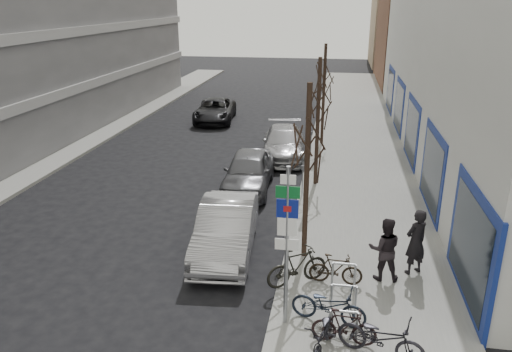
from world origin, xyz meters
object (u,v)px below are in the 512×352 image
(parked_car_mid, at_px, (248,171))
(highway_sign_pole, at_px, (287,238))
(bike_rack, at_px, (344,296))
(parked_car_back, at_px, (284,143))
(tree_far, at_px, (325,71))
(parked_car_front, at_px, (226,228))
(meter_mid, at_px, (303,178))
(pedestrian_far, at_px, (385,249))
(lane_car, at_px, (215,110))
(meter_back, at_px, (311,141))
(bike_near_left, at_px, (324,333))
(tree_mid, at_px, (319,92))
(bike_far_inner, at_px, (336,269))
(bike_mid_inner, at_px, (297,266))
(bike_far_curb, at_px, (382,334))
(meter_front, at_px, (288,239))
(bike_mid_curb, at_px, (329,302))
(bike_near_right, at_px, (344,326))
(pedestrian_near, at_px, (416,242))
(tree_near, at_px, (308,132))

(parked_car_mid, bearing_deg, highway_sign_pole, -76.67)
(bike_rack, distance_m, parked_car_back, 13.76)
(tree_far, bearing_deg, parked_car_front, -100.96)
(meter_mid, distance_m, parked_car_back, 5.69)
(pedestrian_far, bearing_deg, lane_car, -65.03)
(meter_mid, bearing_deg, parked_car_back, 104.12)
(tree_far, height_order, parked_car_front, tree_far)
(parked_car_front, bearing_deg, meter_back, 73.78)
(bike_rack, relative_size, parked_car_front, 0.46)
(bike_near_left, relative_size, parked_car_mid, 0.40)
(highway_sign_pole, relative_size, lane_car, 0.81)
(tree_mid, xyz_separation_m, meter_mid, (-0.45, -1.50, -3.19))
(meter_back, bearing_deg, bike_far_inner, -83.18)
(bike_rack, distance_m, bike_mid_inner, 1.75)
(meter_mid, bearing_deg, lane_car, 117.94)
(meter_back, bearing_deg, bike_far_curb, -80.61)
(bike_mid_inner, bearing_deg, bike_far_curb, -176.02)
(meter_front, height_order, bike_mid_curb, meter_front)
(tree_mid, relative_size, tree_far, 1.00)
(tree_mid, distance_m, parked_car_mid, 4.39)
(parked_car_front, bearing_deg, bike_far_curb, -50.26)
(meter_front, height_order, meter_mid, same)
(bike_near_right, bearing_deg, meter_mid, 13.94)
(parked_car_mid, bearing_deg, meter_mid, -20.21)
(pedestrian_near, bearing_deg, bike_mid_inner, -14.79)
(tree_far, bearing_deg, parked_car_mid, -111.14)
(bike_far_inner, distance_m, parked_car_front, 3.84)
(parked_car_mid, bearing_deg, bike_rack, -67.54)
(highway_sign_pole, distance_m, meter_mid, 8.65)
(parked_car_mid, xyz_separation_m, parked_car_back, (0.96, 4.76, -0.05))
(parked_car_back, bearing_deg, bike_rack, -82.57)
(parked_car_mid, height_order, pedestrian_far, pedestrian_far)
(bike_far_curb, bearing_deg, bike_rack, 46.94)
(pedestrian_near, bearing_deg, bike_far_curb, 38.43)
(meter_mid, height_order, parked_car_front, parked_car_front)
(tree_far, height_order, bike_near_right, tree_far)
(bike_near_left, bearing_deg, meter_mid, 108.28)
(lane_car, xyz_separation_m, pedestrian_far, (9.54, -18.80, 0.37))
(bike_near_left, xyz_separation_m, parked_car_back, (-2.61, 15.07, 0.03))
(highway_sign_pole, height_order, lane_car, highway_sign_pole)
(meter_mid, relative_size, bike_near_right, 0.84)
(bike_mid_curb, bearing_deg, lane_car, 32.94)
(highway_sign_pole, relative_size, tree_far, 0.76)
(tree_near, relative_size, tree_far, 1.00)
(bike_near_left, distance_m, bike_mid_curb, 1.23)
(parked_car_back, bearing_deg, meter_back, -5.99)
(tree_mid, height_order, meter_mid, tree_mid)
(pedestrian_near, bearing_deg, parked_car_mid, -80.99)
(tree_far, height_order, bike_mid_inner, tree_far)
(meter_mid, relative_size, parked_car_back, 0.24)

